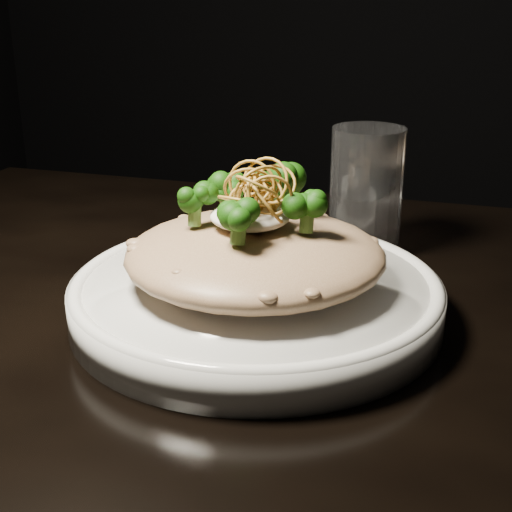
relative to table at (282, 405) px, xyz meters
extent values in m
cube|color=black|center=(0.00, 0.00, 0.06)|extent=(1.10, 0.80, 0.04)
cylinder|color=black|center=(-0.48, 0.33, -0.31)|extent=(0.05, 0.05, 0.71)
cylinder|color=silver|center=(-0.03, 0.00, 0.10)|extent=(0.32, 0.32, 0.03)
ellipsoid|color=brown|center=(-0.03, 0.00, 0.14)|extent=(0.22, 0.22, 0.05)
ellipsoid|color=silver|center=(-0.03, 0.00, 0.17)|extent=(0.07, 0.07, 0.02)
cylinder|color=white|center=(0.04, 0.19, 0.15)|extent=(0.10, 0.10, 0.13)
camera|label=1|loc=(0.14, -0.53, 0.35)|focal=50.00mm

